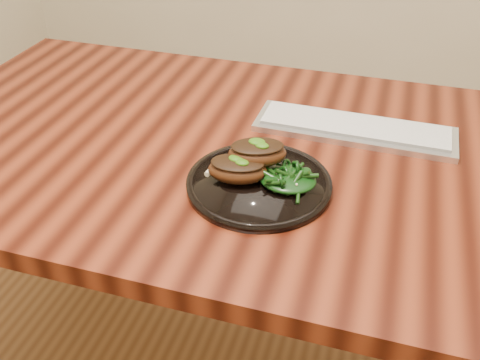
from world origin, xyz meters
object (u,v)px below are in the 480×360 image
object	(u,v)px
greens_heap	(288,176)
keyboard	(354,128)
plate	(259,183)
lamb_chop_front	(237,169)
desk	(282,186)

from	to	relation	value
greens_heap	keyboard	distance (m)	0.25
plate	lamb_chop_front	xyz separation A→B (m)	(-0.04, -0.01, 0.03)
lamb_chop_front	keyboard	world-z (taller)	lamb_chop_front
desk	lamb_chop_front	bearing A→B (deg)	-111.45
greens_heap	plate	bearing A→B (deg)	-174.81
lamb_chop_front	keyboard	bearing A→B (deg)	55.24
greens_heap	keyboard	size ratio (longest dim) A/B	0.24
plate	greens_heap	xyz separation A→B (m)	(0.05, 0.00, 0.02)
plate	lamb_chop_front	bearing A→B (deg)	-166.38
plate	keyboard	size ratio (longest dim) A/B	0.63
desk	greens_heap	size ratio (longest dim) A/B	16.03
plate	greens_heap	size ratio (longest dim) A/B	2.56
desk	plate	size ratio (longest dim) A/B	6.25
desk	plate	bearing A→B (deg)	-97.44
desk	keyboard	distance (m)	0.19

